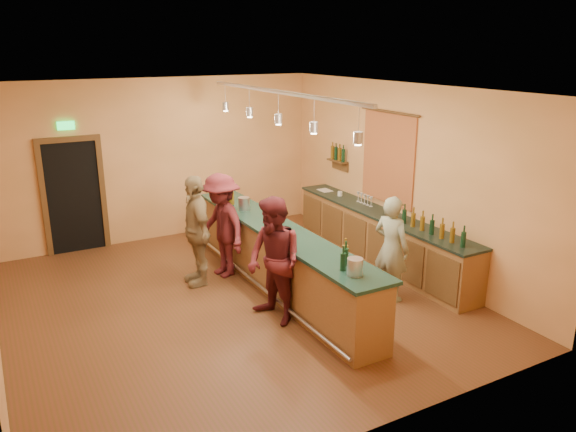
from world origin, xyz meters
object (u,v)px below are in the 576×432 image
back_counter (380,237)px  customer_b (196,230)px  bartender (391,249)px  customer_c (222,226)px  tasting_bar (279,255)px  customer_a (274,261)px  bar_stool (281,230)px

back_counter → customer_b: customer_b is taller
bartender → customer_c: bearing=24.3°
tasting_bar → bartender: size_ratio=3.09×
bartender → customer_a: size_ratio=0.91×
customer_b → bar_stool: (1.85, 0.55, -0.44)m
bar_stool → customer_b: bearing=-163.6°
customer_a → customer_b: 1.87m
tasting_bar → customer_a: size_ratio=2.80×
customer_a → customer_b: (-0.49, 1.80, 0.01)m
customer_b → customer_a: bearing=20.1°
back_counter → bartender: 1.55m
customer_c → bar_stool: (1.36, 0.43, -0.42)m
back_counter → bartender: bearing=-122.4°
bar_stool → bartender: bearing=-78.1°
back_counter → customer_b: size_ratio=2.49×
back_counter → customer_a: (-2.71, -1.07, 0.42)m
customer_c → bar_stool: size_ratio=2.88×
back_counter → customer_c: 2.87m
bartender → back_counter: bearing=-49.8°
bartender → customer_b: (-2.39, 2.01, 0.09)m
customer_a → bar_stool: 2.75m
back_counter → customer_c: customer_c is taller
tasting_bar → back_counter: bearing=4.8°
bar_stool → tasting_bar: bearing=-119.2°
customer_b → customer_c: customer_b is taller
tasting_bar → bartender: bearing=-39.1°
bartender → bar_stool: 2.63m
bartender → customer_a: customer_a is taller
back_counter → customer_c: size_ratio=2.56×
tasting_bar → customer_c: size_ratio=2.87×
back_counter → bar_stool: back_counter is taller
bartender → bar_stool: (-0.54, 2.55, -0.35)m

